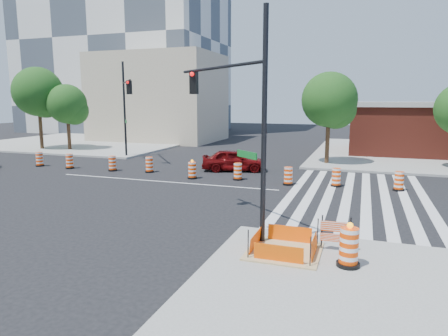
# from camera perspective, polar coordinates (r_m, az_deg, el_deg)

# --- Properties ---
(ground) EXTENTS (120.00, 120.00, 0.00)m
(ground) POSITION_cam_1_polar(r_m,az_deg,el_deg) (23.92, -8.80, -1.93)
(ground) COLOR black
(ground) RESTS_ON ground
(sidewalk_ne) EXTENTS (22.00, 22.00, 0.15)m
(sidewalk_ne) POSITION_cam_1_polar(r_m,az_deg,el_deg) (39.52, 29.22, 1.64)
(sidewalk_ne) COLOR gray
(sidewalk_ne) RESTS_ON ground
(sidewalk_nw) EXTENTS (22.00, 22.00, 0.15)m
(sidewalk_nw) POSITION_cam_1_polar(r_m,az_deg,el_deg) (48.60, -17.62, 3.70)
(sidewalk_nw) COLOR gray
(sidewalk_nw) RESTS_ON ground
(crosswalk_east) EXTENTS (6.75, 13.50, 0.01)m
(crosswalk_east) POSITION_cam_1_polar(r_m,az_deg,el_deg) (21.18, 18.41, -3.82)
(crosswalk_east) COLOR silver
(crosswalk_east) RESTS_ON ground
(lane_centerline) EXTENTS (14.00, 0.12, 0.01)m
(lane_centerline) POSITION_cam_1_polar(r_m,az_deg,el_deg) (23.92, -8.80, -1.91)
(lane_centerline) COLOR silver
(lane_centerline) RESTS_ON ground
(excavation_pit) EXTENTS (2.20, 2.20, 0.90)m
(excavation_pit) POSITION_cam_1_polar(r_m,az_deg,el_deg) (12.67, 8.59, -11.47)
(excavation_pit) COLOR tan
(excavation_pit) RESTS_ON ground
(beige_midrise) EXTENTS (14.00, 10.00, 10.00)m
(beige_midrise) POSITION_cam_1_polar(r_m,az_deg,el_deg) (48.50, -9.27, 9.85)
(beige_midrise) COLOR tan
(beige_midrise) RESTS_ON ground
(red_coupe) EXTENTS (4.63, 2.90, 1.47)m
(red_coupe) POSITION_cam_1_polar(r_m,az_deg,el_deg) (27.09, 1.42, 1.13)
(red_coupe) COLOR #5A0708
(red_coupe) RESTS_ON ground
(signal_pole_se) EXTENTS (4.46, 3.67, 7.47)m
(signal_pole_se) POSITION_cam_1_polar(r_m,az_deg,el_deg) (13.88, 1.85, 8.94)
(signal_pole_se) COLOR black
(signal_pole_se) RESTS_ON ground
(signal_pole_nw) EXTENTS (3.67, 4.70, 7.71)m
(signal_pole_nw) POSITION_cam_1_polar(r_m,az_deg,el_deg) (32.83, -13.86, 9.36)
(signal_pole_nw) COLOR black
(signal_pole_nw) RESTS_ON ground
(pit_drum) EXTENTS (0.65, 0.65, 1.28)m
(pit_drum) POSITION_cam_1_polar(r_m,az_deg,el_deg) (11.90, 17.40, -10.88)
(pit_drum) COLOR black
(pit_drum) RESTS_ON ground
(barricade) EXTENTS (0.95, 0.08, 1.11)m
(barricade) POSITION_cam_1_polar(r_m,az_deg,el_deg) (12.91, 15.70, -8.79)
(barricade) COLOR #FF4405
(barricade) RESTS_ON ground
(tree_north_a) EXTENTS (4.61, 4.61, 7.83)m
(tree_north_a) POSITION_cam_1_polar(r_m,az_deg,el_deg) (42.07, -24.94, 9.48)
(tree_north_a) COLOR #382314
(tree_north_a) RESTS_ON ground
(tree_north_b) EXTENTS (3.69, 3.66, 6.23)m
(tree_north_b) POSITION_cam_1_polar(r_m,az_deg,el_deg) (40.49, -21.42, 8.20)
(tree_north_b) COLOR #382314
(tree_north_b) RESTS_ON ground
(tree_north_c) EXTENTS (3.99, 3.99, 6.79)m
(tree_north_c) POSITION_cam_1_polar(r_m,az_deg,el_deg) (30.31, 14.88, 8.98)
(tree_north_c) COLOR #382314
(tree_north_c) RESTS_ON ground
(median_drum_0) EXTENTS (0.60, 0.60, 1.02)m
(median_drum_0) POSITION_cam_1_polar(r_m,az_deg,el_deg) (31.99, -24.85, 1.09)
(median_drum_0) COLOR black
(median_drum_0) RESTS_ON ground
(median_drum_1) EXTENTS (0.60, 0.60, 1.02)m
(median_drum_1) POSITION_cam_1_polar(r_m,az_deg,el_deg) (30.09, -21.19, 0.84)
(median_drum_1) COLOR black
(median_drum_1) RESTS_ON ground
(median_drum_2) EXTENTS (0.60, 0.60, 1.02)m
(median_drum_2) POSITION_cam_1_polar(r_m,az_deg,el_deg) (28.13, -15.65, 0.56)
(median_drum_2) COLOR black
(median_drum_2) RESTS_ON ground
(median_drum_3) EXTENTS (0.60, 0.60, 1.02)m
(median_drum_3) POSITION_cam_1_polar(r_m,az_deg,el_deg) (27.01, -10.61, 0.39)
(median_drum_3) COLOR black
(median_drum_3) RESTS_ON ground
(median_drum_4) EXTENTS (0.60, 0.60, 1.18)m
(median_drum_4) POSITION_cam_1_polar(r_m,az_deg,el_deg) (24.51, -4.56, -0.39)
(median_drum_4) COLOR black
(median_drum_4) RESTS_ON ground
(median_drum_5) EXTENTS (0.60, 0.60, 1.02)m
(median_drum_5) POSITION_cam_1_polar(r_m,az_deg,el_deg) (24.06, 1.98, -0.59)
(median_drum_5) COLOR black
(median_drum_5) RESTS_ON ground
(median_drum_6) EXTENTS (0.60, 0.60, 1.02)m
(median_drum_6) POSITION_cam_1_polar(r_m,az_deg,el_deg) (22.92, 9.16, -1.22)
(median_drum_6) COLOR black
(median_drum_6) RESTS_ON ground
(median_drum_7) EXTENTS (0.60, 0.60, 1.02)m
(median_drum_7) POSITION_cam_1_polar(r_m,az_deg,el_deg) (23.09, 15.74, -1.38)
(median_drum_7) COLOR black
(median_drum_7) RESTS_ON ground
(median_drum_8) EXTENTS (0.60, 0.60, 1.02)m
(median_drum_8) POSITION_cam_1_polar(r_m,az_deg,el_deg) (23.14, 23.72, -1.82)
(median_drum_8) COLOR black
(median_drum_8) RESTS_ON ground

